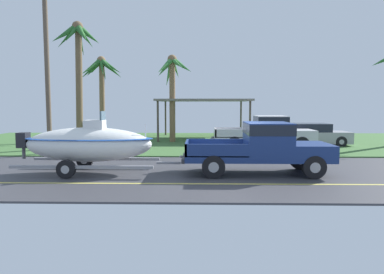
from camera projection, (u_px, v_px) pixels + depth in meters
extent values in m
cube|color=#38383D|center=(232.00, 174.00, 13.24)|extent=(36.00, 8.00, 0.06)
cube|color=#3D6633|center=(217.00, 142.00, 24.19)|extent=(36.00, 14.00, 0.11)
cube|color=#DBCC4C|center=(236.00, 184.00, 11.44)|extent=(34.20, 0.12, 0.01)
cube|color=navy|center=(257.00, 157.00, 13.13)|extent=(5.24, 1.97, 0.22)
cube|color=navy|center=(309.00, 149.00, 13.06)|extent=(1.47, 1.97, 0.38)
cube|color=navy|center=(267.00, 138.00, 13.06)|extent=(1.57, 1.97, 1.15)
cube|color=black|center=(268.00, 129.00, 13.03)|extent=(1.59, 1.99, 0.38)
cube|color=#112047|center=(216.00, 153.00, 13.15)|extent=(2.20, 1.97, 0.04)
cube|color=navy|center=(215.00, 145.00, 14.07)|extent=(2.20, 0.08, 0.45)
cube|color=navy|center=(217.00, 151.00, 12.20)|extent=(2.20, 0.08, 0.45)
cube|color=navy|center=(187.00, 147.00, 13.16)|extent=(0.08, 1.97, 0.45)
cube|color=#333338|center=(184.00, 158.00, 13.20)|extent=(0.12, 1.77, 0.16)
sphere|color=#B2B2B7|center=(181.00, 157.00, 13.20)|extent=(0.10, 0.10, 0.10)
cylinder|color=black|center=(300.00, 159.00, 13.98)|extent=(0.80, 0.28, 0.80)
cylinder|color=#9E9EA3|center=(300.00, 159.00, 13.98)|extent=(0.36, 0.29, 0.36)
cylinder|color=black|center=(314.00, 167.00, 12.24)|extent=(0.80, 0.28, 0.80)
cylinder|color=#9E9EA3|center=(314.00, 167.00, 12.24)|extent=(0.36, 0.29, 0.36)
cylinder|color=black|center=(212.00, 159.00, 14.06)|extent=(0.80, 0.28, 0.80)
cylinder|color=#9E9EA3|center=(212.00, 159.00, 14.06)|extent=(0.36, 0.29, 0.36)
cylinder|color=black|center=(213.00, 167.00, 12.32)|extent=(0.80, 0.28, 0.80)
cylinder|color=#9E9EA3|center=(213.00, 167.00, 12.32)|extent=(0.36, 0.29, 0.36)
cube|color=gray|center=(169.00, 163.00, 13.23)|extent=(0.90, 0.10, 0.08)
cube|color=gray|center=(97.00, 159.00, 14.23)|extent=(5.01, 0.12, 0.10)
cube|color=gray|center=(81.00, 167.00, 12.36)|extent=(5.01, 0.12, 0.10)
cylinder|color=black|center=(85.00, 160.00, 14.31)|extent=(0.64, 0.22, 0.64)
cylinder|color=#9E9EA3|center=(85.00, 160.00, 14.31)|extent=(0.29, 0.23, 0.29)
cylinder|color=black|center=(66.00, 169.00, 12.31)|extent=(0.64, 0.22, 0.64)
cylinder|color=#9E9EA3|center=(66.00, 169.00, 12.31)|extent=(0.29, 0.23, 0.29)
ellipsoid|color=white|center=(89.00, 144.00, 13.23)|extent=(4.67, 1.72, 1.27)
ellipsoid|color=#1E4CA5|center=(89.00, 138.00, 13.21)|extent=(4.77, 1.76, 0.12)
cube|color=silver|center=(95.00, 129.00, 13.17)|extent=(0.70, 0.60, 0.65)
cube|color=slate|center=(103.00, 116.00, 13.12)|extent=(0.06, 0.56, 0.36)
cube|color=black|center=(23.00, 140.00, 13.27)|extent=(0.36, 0.44, 0.56)
cylinder|color=#4C4C51|center=(24.00, 149.00, 13.31)|extent=(0.12, 0.12, 0.70)
cylinder|color=silver|center=(145.00, 131.00, 13.14)|extent=(0.04, 0.04, 0.50)
cube|color=silver|center=(263.00, 138.00, 20.29)|extent=(5.56, 1.94, 0.22)
cube|color=silver|center=(299.00, 133.00, 20.21)|extent=(1.56, 1.94, 0.38)
cube|color=silver|center=(270.00, 126.00, 20.22)|extent=(1.67, 1.94, 1.16)
cube|color=black|center=(271.00, 120.00, 20.18)|extent=(1.69, 1.96, 0.38)
cube|color=gray|center=(235.00, 136.00, 20.31)|extent=(2.34, 1.94, 0.04)
cube|color=silver|center=(233.00, 131.00, 21.22)|extent=(2.34, 0.08, 0.45)
cube|color=silver|center=(237.00, 134.00, 19.37)|extent=(2.34, 0.08, 0.45)
cube|color=silver|center=(215.00, 132.00, 20.32)|extent=(0.08, 1.94, 0.45)
cube|color=#333338|center=(213.00, 139.00, 20.36)|extent=(0.12, 1.74, 0.16)
sphere|color=#B2B2B7|center=(211.00, 138.00, 20.35)|extent=(0.10, 0.10, 0.10)
cylinder|color=black|center=(293.00, 141.00, 21.12)|extent=(0.80, 0.28, 0.80)
cylinder|color=#9E9EA3|center=(293.00, 141.00, 21.12)|extent=(0.36, 0.29, 0.36)
cylinder|color=black|center=(302.00, 144.00, 19.41)|extent=(0.80, 0.28, 0.80)
cylinder|color=#9E9EA3|center=(302.00, 144.00, 19.41)|extent=(0.36, 0.29, 0.36)
cylinder|color=black|center=(231.00, 141.00, 21.20)|extent=(0.80, 0.28, 0.80)
cylinder|color=#9E9EA3|center=(231.00, 141.00, 21.20)|extent=(0.36, 0.29, 0.36)
cylinder|color=black|center=(234.00, 144.00, 19.49)|extent=(0.80, 0.28, 0.80)
cylinder|color=#9E9EA3|center=(234.00, 144.00, 19.49)|extent=(0.36, 0.29, 0.36)
cube|color=#99999E|center=(311.00, 137.00, 22.00)|extent=(4.55, 1.81, 0.70)
cube|color=black|center=(307.00, 127.00, 21.95)|extent=(2.55, 1.66, 0.50)
cylinder|color=black|center=(331.00, 139.00, 22.80)|extent=(0.66, 0.22, 0.66)
cylinder|color=#9E9EA3|center=(331.00, 139.00, 22.80)|extent=(0.30, 0.23, 0.30)
cylinder|color=black|center=(341.00, 142.00, 21.17)|extent=(0.66, 0.22, 0.66)
cylinder|color=#9E9EA3|center=(341.00, 142.00, 21.17)|extent=(0.30, 0.23, 0.30)
cylinder|color=black|center=(282.00, 139.00, 22.87)|extent=(0.66, 0.22, 0.66)
cylinder|color=#9E9EA3|center=(282.00, 139.00, 22.87)|extent=(0.30, 0.23, 0.30)
cylinder|color=black|center=(289.00, 142.00, 21.24)|extent=(0.66, 0.22, 0.66)
cylinder|color=#9E9EA3|center=(289.00, 142.00, 21.24)|extent=(0.30, 0.23, 0.30)
cylinder|color=#4C4238|center=(241.00, 119.00, 28.78)|extent=(0.14, 0.14, 2.77)
cylinder|color=#4C4238|center=(250.00, 122.00, 23.51)|extent=(0.14, 0.14, 2.77)
cylinder|color=#4C4238|center=(166.00, 119.00, 28.92)|extent=(0.14, 0.14, 2.77)
cylinder|color=#4C4238|center=(158.00, 122.00, 23.65)|extent=(0.14, 0.14, 2.77)
cube|color=#6B665B|center=(203.00, 100.00, 26.08)|extent=(6.58, 5.79, 0.14)
cylinder|color=brown|center=(102.00, 101.00, 25.24)|extent=(0.37, 0.58, 5.62)
cone|color=#286028|center=(111.00, 67.00, 24.89)|extent=(1.68, 0.61, 1.22)
cone|color=#286028|center=(111.00, 69.00, 25.43)|extent=(1.66, 1.31, 1.47)
cone|color=#286028|center=(104.00, 70.00, 25.54)|extent=(0.37, 1.29, 1.50)
cone|color=#286028|center=(96.00, 67.00, 25.66)|extent=(1.44, 1.57, 1.08)
cone|color=#286028|center=(94.00, 68.00, 25.41)|extent=(1.72, 1.24, 1.40)
cone|color=#286028|center=(91.00, 69.00, 24.79)|extent=(1.65, 0.94, 1.56)
cone|color=#286028|center=(91.00, 67.00, 24.36)|extent=(1.48, 1.81, 1.45)
cone|color=#286028|center=(102.00, 67.00, 24.39)|extent=(0.82, 1.57, 1.36)
cone|color=#286028|center=(107.00, 65.00, 24.46)|extent=(1.41, 1.47, 1.06)
sphere|color=brown|center=(101.00, 60.00, 24.98)|extent=(0.59, 0.59, 0.59)
cylinder|color=brown|center=(172.00, 101.00, 23.68)|extent=(0.38, 0.41, 5.49)
cone|color=#387A38|center=(182.00, 66.00, 23.39)|extent=(1.55, 0.57, 1.20)
cone|color=#387A38|center=(175.00, 69.00, 23.92)|extent=(0.76, 1.25, 1.33)
cone|color=#387A38|center=(169.00, 73.00, 24.08)|extent=(1.00, 1.59, 1.91)
cone|color=#387A38|center=(165.00, 68.00, 23.54)|extent=(1.30, 0.57, 1.36)
cone|color=#387A38|center=(165.00, 66.00, 22.88)|extent=(1.26, 1.61, 1.30)
cone|color=#387A38|center=(178.00, 64.00, 22.86)|extent=(1.12, 1.48, 0.99)
sphere|color=brown|center=(172.00, 59.00, 23.43)|extent=(0.61, 0.61, 0.61)
cylinder|color=brown|center=(79.00, 88.00, 20.61)|extent=(0.38, 0.69, 6.96)
cone|color=#286028|center=(85.00, 37.00, 20.37)|extent=(1.11, 0.38, 1.35)
cone|color=#286028|center=(89.00, 35.00, 20.76)|extent=(1.44, 1.37, 1.18)
cone|color=#286028|center=(81.00, 41.00, 20.95)|extent=(0.41, 1.46, 1.68)
cone|color=#286028|center=(67.00, 37.00, 20.58)|extent=(1.63, 0.77, 1.35)
cone|color=#286028|center=(65.00, 34.00, 19.99)|extent=(1.64, 1.23, 1.33)
cone|color=#286028|center=(72.00, 34.00, 19.86)|extent=(0.72, 1.29, 1.22)
cone|color=#286028|center=(82.00, 34.00, 19.78)|extent=(1.37, 1.57, 1.38)
sphere|color=brown|center=(77.00, 26.00, 20.29)|extent=(0.61, 0.61, 0.61)
cylinder|color=brown|center=(47.00, 68.00, 17.87)|extent=(0.24, 0.24, 8.70)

